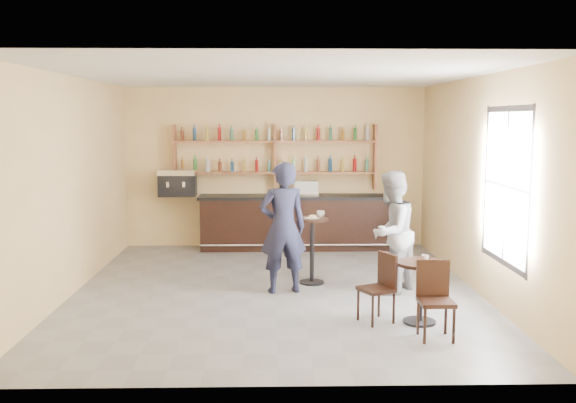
{
  "coord_description": "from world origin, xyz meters",
  "views": [
    {
      "loc": [
        -0.03,
        -9.42,
        2.57
      ],
      "look_at": [
        0.2,
        0.8,
        1.25
      ],
      "focal_mm": 40.0,
      "sensor_mm": 36.0,
      "label": 1
    }
  ],
  "objects_px": {
    "bar_counter": "(299,222)",
    "man_main": "(283,228)",
    "patron_second": "(391,232)",
    "chair_west": "(376,288)",
    "espresso_machine": "(178,183)",
    "cafe_table": "(420,292)",
    "chair_south": "(436,301)",
    "pedestal_table": "(312,251)",
    "pastry_case": "(306,188)"
  },
  "relations": [
    {
      "from": "espresso_machine",
      "to": "cafe_table",
      "type": "bearing_deg",
      "value": -54.49
    },
    {
      "from": "pedestal_table",
      "to": "cafe_table",
      "type": "bearing_deg",
      "value": -58.08
    },
    {
      "from": "pedestal_table",
      "to": "patron_second",
      "type": "bearing_deg",
      "value": -25.88
    },
    {
      "from": "bar_counter",
      "to": "espresso_machine",
      "type": "height_order",
      "value": "espresso_machine"
    },
    {
      "from": "pastry_case",
      "to": "pedestal_table",
      "type": "relative_size",
      "value": 0.46
    },
    {
      "from": "cafe_table",
      "to": "chair_west",
      "type": "bearing_deg",
      "value": 174.81
    },
    {
      "from": "bar_counter",
      "to": "cafe_table",
      "type": "bearing_deg",
      "value": -74.08
    },
    {
      "from": "man_main",
      "to": "chair_west",
      "type": "xyz_separation_m",
      "value": [
        1.16,
        -1.46,
        -0.54
      ]
    },
    {
      "from": "bar_counter",
      "to": "chair_south",
      "type": "height_order",
      "value": "bar_counter"
    },
    {
      "from": "espresso_machine",
      "to": "chair_south",
      "type": "distance_m",
      "value": 6.6
    },
    {
      "from": "bar_counter",
      "to": "pedestal_table",
      "type": "bearing_deg",
      "value": -87.88
    },
    {
      "from": "pedestal_table",
      "to": "man_main",
      "type": "height_order",
      "value": "man_main"
    },
    {
      "from": "chair_south",
      "to": "cafe_table",
      "type": "bearing_deg",
      "value": 94.21
    },
    {
      "from": "espresso_machine",
      "to": "pastry_case",
      "type": "distance_m",
      "value": 2.53
    },
    {
      "from": "bar_counter",
      "to": "patron_second",
      "type": "height_order",
      "value": "patron_second"
    },
    {
      "from": "cafe_table",
      "to": "chair_south",
      "type": "height_order",
      "value": "chair_south"
    },
    {
      "from": "bar_counter",
      "to": "pedestal_table",
      "type": "height_order",
      "value": "bar_counter"
    },
    {
      "from": "pastry_case",
      "to": "chair_south",
      "type": "bearing_deg",
      "value": -80.63
    },
    {
      "from": "pedestal_table",
      "to": "patron_second",
      "type": "distance_m",
      "value": 1.32
    },
    {
      "from": "patron_second",
      "to": "cafe_table",
      "type": "bearing_deg",
      "value": 41.83
    },
    {
      "from": "bar_counter",
      "to": "patron_second",
      "type": "distance_m",
      "value": 3.53
    },
    {
      "from": "espresso_machine",
      "to": "chair_west",
      "type": "relative_size",
      "value": 0.83
    },
    {
      "from": "bar_counter",
      "to": "cafe_table",
      "type": "height_order",
      "value": "bar_counter"
    },
    {
      "from": "bar_counter",
      "to": "pastry_case",
      "type": "distance_m",
      "value": 0.69
    },
    {
      "from": "pedestal_table",
      "to": "chair_west",
      "type": "distance_m",
      "value": 2.08
    },
    {
      "from": "man_main",
      "to": "pastry_case",
      "type": "bearing_deg",
      "value": -110.26
    },
    {
      "from": "espresso_machine",
      "to": "man_main",
      "type": "distance_m",
      "value": 3.83
    },
    {
      "from": "pedestal_table",
      "to": "patron_second",
      "type": "relative_size",
      "value": 0.57
    },
    {
      "from": "espresso_machine",
      "to": "chair_west",
      "type": "distance_m",
      "value": 5.74
    },
    {
      "from": "bar_counter",
      "to": "chair_west",
      "type": "xyz_separation_m",
      "value": [
        0.8,
        -4.69,
        -0.1
      ]
    },
    {
      "from": "chair_west",
      "to": "bar_counter",
      "type": "bearing_deg",
      "value": 163.57
    },
    {
      "from": "chair_south",
      "to": "patron_second",
      "type": "distance_m",
      "value": 2.11
    },
    {
      "from": "pedestal_table",
      "to": "chair_south",
      "type": "distance_m",
      "value": 2.91
    },
    {
      "from": "cafe_table",
      "to": "pastry_case",
      "type": "bearing_deg",
      "value": 104.35
    },
    {
      "from": "bar_counter",
      "to": "chair_south",
      "type": "distance_m",
      "value": 5.52
    },
    {
      "from": "bar_counter",
      "to": "man_main",
      "type": "bearing_deg",
      "value": -96.39
    },
    {
      "from": "man_main",
      "to": "cafe_table",
      "type": "bearing_deg",
      "value": 127.19
    },
    {
      "from": "pastry_case",
      "to": "pedestal_table",
      "type": "xyz_separation_m",
      "value": [
        -0.04,
        -2.73,
        -0.69
      ]
    },
    {
      "from": "man_main",
      "to": "cafe_table",
      "type": "relative_size",
      "value": 2.47
    },
    {
      "from": "pedestal_table",
      "to": "chair_west",
      "type": "xyz_separation_m",
      "value": [
        0.7,
        -1.96,
        -0.08
      ]
    },
    {
      "from": "bar_counter",
      "to": "pastry_case",
      "type": "height_order",
      "value": "pastry_case"
    },
    {
      "from": "cafe_table",
      "to": "chair_south",
      "type": "relative_size",
      "value": 0.87
    },
    {
      "from": "chair_south",
      "to": "man_main",
      "type": "bearing_deg",
      "value": 129.34
    },
    {
      "from": "chair_west",
      "to": "patron_second",
      "type": "xyz_separation_m",
      "value": [
        0.43,
        1.41,
        0.47
      ]
    },
    {
      "from": "chair_west",
      "to": "chair_south",
      "type": "distance_m",
      "value": 0.88
    },
    {
      "from": "man_main",
      "to": "patron_second",
      "type": "xyz_separation_m",
      "value": [
        1.6,
        -0.05,
        -0.07
      ]
    },
    {
      "from": "bar_counter",
      "to": "pastry_case",
      "type": "relative_size",
      "value": 8.16
    },
    {
      "from": "man_main",
      "to": "patron_second",
      "type": "bearing_deg",
      "value": 166.69
    },
    {
      "from": "pastry_case",
      "to": "chair_south",
      "type": "xyz_separation_m",
      "value": [
        1.26,
        -5.34,
        -0.76
      ]
    },
    {
      "from": "chair_south",
      "to": "pastry_case",
      "type": "bearing_deg",
      "value": 102.75
    }
  ]
}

